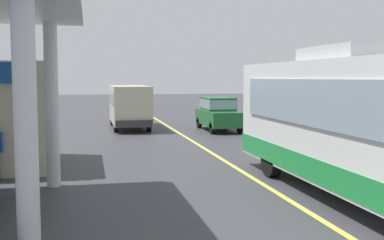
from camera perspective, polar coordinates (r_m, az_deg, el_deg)
The scene contains 5 objects.
ground at distance 25.04m, azimuth -1.47°, elevation -1.61°, with size 120.00×120.00×0.00m, color #38383D.
lane_divider_stripe at distance 20.19m, azimuth 1.17°, elevation -3.21°, with size 0.16×50.00×0.01m, color #D8CC4C.
coach_bus_main at distance 11.69m, azimuth 20.55°, elevation -1.09°, with size 2.60×11.04×3.69m.
minibus_opposing_lane at distance 27.76m, azimuth -7.49°, elevation 2.05°, with size 2.04×6.13×2.44m.
car_trailing_behind_bus at distance 26.44m, azimuth 3.15°, elevation 0.95°, with size 1.70×4.20×1.82m.
Camera 1 is at (-4.61, -4.44, 2.91)m, focal length 44.79 mm.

